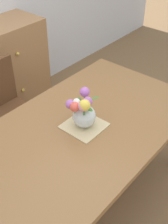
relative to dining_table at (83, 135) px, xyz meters
name	(u,v)px	position (x,y,z in m)	size (l,w,h in m)	color
ground_plane	(83,195)	(0.00, 0.00, -0.66)	(12.00, 12.00, 0.00)	brown
dining_table	(83,135)	(0.00, 0.00, 0.00)	(1.70, 0.99, 0.74)	olive
chair_far	(5,107)	(-0.04, 0.84, -0.14)	(0.42, 0.42, 0.90)	brown
placemat	(84,126)	(0.00, -0.01, 0.09)	(0.25, 0.25, 0.01)	#CCB789
flower_vase	(83,112)	(-0.01, -0.01, 0.21)	(0.23, 0.19, 0.24)	silver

